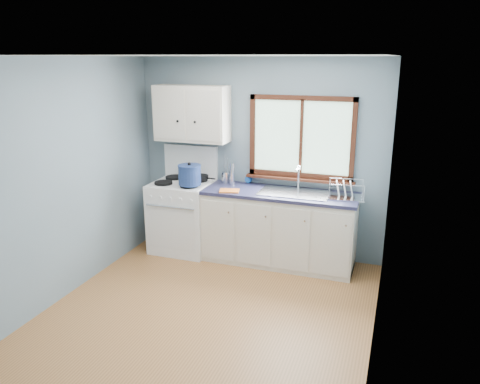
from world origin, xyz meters
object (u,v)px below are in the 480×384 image
(base_cabinets, at_px, (279,231))
(stockpot, at_px, (190,175))
(utensil_crock, at_px, (226,177))
(thermos, at_px, (232,174))
(gas_range, at_px, (183,214))
(dish_rack, at_px, (345,193))
(skillet, at_px, (200,177))
(sink, at_px, (294,198))

(base_cabinets, bearing_deg, stockpot, -170.36)
(utensil_crock, bearing_deg, thermos, -26.76)
(gas_range, distance_m, dish_rack, 2.14)
(gas_range, xyz_separation_m, base_cabinets, (1.31, 0.02, -0.08))
(base_cabinets, relative_size, dish_rack, 4.21)
(utensil_crock, bearing_deg, dish_rack, -6.78)
(thermos, height_order, dish_rack, thermos)
(utensil_crock, xyz_separation_m, dish_rack, (1.55, -0.18, -0.02))
(utensil_crock, bearing_deg, gas_range, -158.61)
(gas_range, height_order, skillet, gas_range)
(stockpot, bearing_deg, dish_rack, 5.87)
(utensil_crock, bearing_deg, skillet, -166.86)
(gas_range, relative_size, stockpot, 3.99)
(base_cabinets, distance_m, stockpot, 1.31)
(utensil_crock, height_order, thermos, utensil_crock)
(sink, relative_size, dish_rack, 1.91)
(utensil_crock, height_order, dish_rack, utensil_crock)
(stockpot, bearing_deg, base_cabinets, 9.64)
(base_cabinets, bearing_deg, gas_range, -179.18)
(gas_range, relative_size, base_cabinets, 0.74)
(gas_range, xyz_separation_m, dish_rack, (2.08, 0.02, 0.48))
(skillet, xyz_separation_m, utensil_crock, (0.34, 0.08, 0.01))
(base_cabinets, height_order, dish_rack, dish_rack)
(base_cabinets, distance_m, dish_rack, 0.96)
(base_cabinets, bearing_deg, utensil_crock, 166.16)
(gas_range, bearing_deg, base_cabinets, 0.82)
(base_cabinets, height_order, stockpot, stockpot)
(sink, height_order, stockpot, stockpot)
(stockpot, height_order, thermos, stockpot)
(skillet, height_order, thermos, thermos)
(gas_range, bearing_deg, thermos, 13.86)
(skillet, xyz_separation_m, dish_rack, (1.88, -0.11, -0.01))
(skillet, bearing_deg, stockpot, -84.31)
(stockpot, distance_m, dish_rack, 1.90)
(gas_range, height_order, dish_rack, gas_range)
(base_cabinets, relative_size, thermos, 6.67)
(base_cabinets, xyz_separation_m, dish_rack, (0.78, 0.01, 0.57))
(sink, height_order, dish_rack, sink)
(base_cabinets, height_order, skillet, skillet)
(skillet, bearing_deg, dish_rack, 2.71)
(gas_range, distance_m, base_cabinets, 1.31)
(thermos, bearing_deg, stockpot, -143.38)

